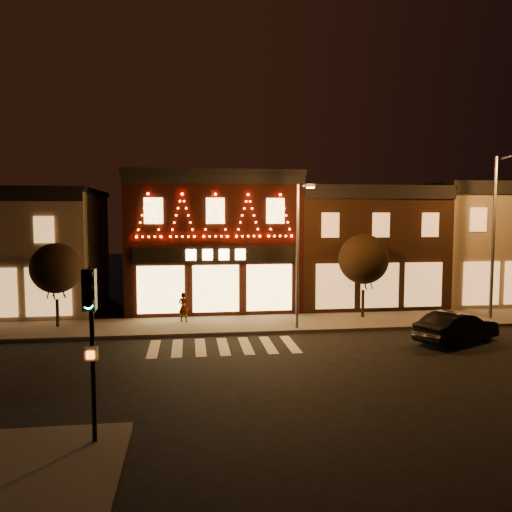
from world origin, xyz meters
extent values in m
plane|color=black|center=(0.00, 0.00, 0.00)|extent=(120.00, 120.00, 0.00)
cube|color=#47423D|center=(2.00, 8.00, 0.07)|extent=(44.00, 4.00, 0.15)
cube|color=black|center=(0.00, 14.00, 4.00)|extent=(10.00, 8.00, 8.00)
cube|color=black|center=(0.00, 14.00, 8.15)|extent=(10.20, 8.20, 0.30)
cube|color=black|center=(0.00, 9.95, 7.75)|extent=(10.00, 0.25, 0.50)
cube|color=black|center=(0.00, 9.90, 3.60)|extent=(9.00, 0.15, 0.90)
cube|color=#FFD87F|center=(0.00, 9.80, 3.60)|extent=(3.40, 0.08, 0.60)
cube|color=#382013|center=(9.50, 14.00, 3.60)|extent=(9.00, 8.00, 7.20)
cube|color=black|center=(9.50, 14.00, 7.35)|extent=(9.20, 8.20, 0.30)
cube|color=black|center=(9.50, 9.95, 6.95)|extent=(9.00, 0.25, 0.50)
cube|color=#7B6B57|center=(18.50, 14.00, 3.75)|extent=(9.00, 8.00, 7.50)
cube|color=black|center=(18.50, 14.00, 7.65)|extent=(9.20, 8.20, 0.30)
cylinder|color=black|center=(-3.80, -5.05, 2.32)|extent=(0.11, 0.11, 4.34)
cube|color=black|center=(-3.80, -5.25, 3.97)|extent=(0.31, 0.29, 0.99)
cylinder|color=#19FF72|center=(-3.79, -5.41, 3.64)|extent=(0.21, 0.06, 0.21)
cube|color=beige|center=(-3.80, -5.24, 2.41)|extent=(0.31, 0.21, 0.32)
cylinder|color=#59595E|center=(3.87, 6.60, 3.70)|extent=(0.14, 0.14, 7.11)
cylinder|color=#59595E|center=(4.01, 5.90, 7.17)|extent=(0.37, 1.41, 0.09)
cube|color=#59595E|center=(4.15, 5.21, 7.12)|extent=(0.48, 0.33, 0.16)
cube|color=orange|center=(4.15, 5.21, 7.03)|extent=(0.37, 0.24, 0.04)
cylinder|color=#59595E|center=(14.92, 7.55, 4.53)|extent=(0.18, 0.18, 8.76)
cylinder|color=#59595E|center=(15.07, 6.68, 8.80)|extent=(0.41, 1.75, 0.11)
cylinder|color=black|center=(-8.07, 8.46, 0.84)|extent=(0.16, 0.16, 1.38)
sphere|color=black|center=(-8.07, 8.46, 3.11)|extent=(2.52, 2.52, 2.52)
cylinder|color=black|center=(8.02, 8.65, 0.90)|extent=(0.16, 0.16, 1.50)
sphere|color=black|center=(8.02, 8.65, 3.36)|extent=(2.74, 2.74, 2.74)
imported|color=black|center=(10.50, 3.29, 0.71)|extent=(4.52, 3.14, 1.41)
imported|color=gray|center=(-1.77, 8.70, 0.93)|extent=(0.67, 0.57, 1.57)
camera|label=1|loc=(-1.42, -17.32, 5.71)|focal=34.76mm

